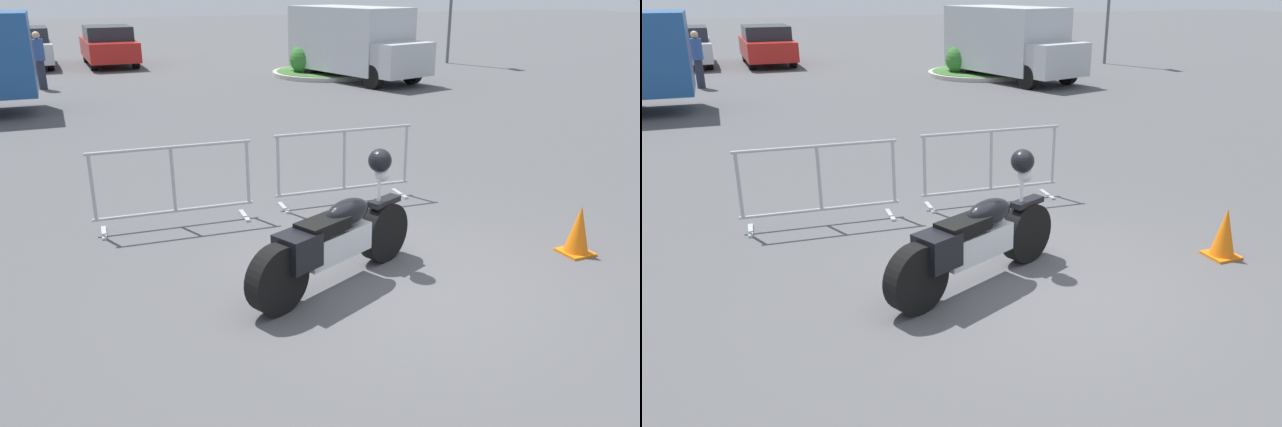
{
  "view_description": "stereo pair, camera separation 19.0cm",
  "coord_description": "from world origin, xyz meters",
  "views": [
    {
      "loc": [
        -3.04,
        -5.12,
        2.97
      ],
      "look_at": [
        -0.56,
        0.68,
        0.65
      ],
      "focal_mm": 35.0,
      "sensor_mm": 36.0,
      "label": 1
    },
    {
      "loc": [
        -2.86,
        -5.19,
        2.97
      ],
      "look_at": [
        -0.56,
        0.68,
        0.65
      ],
      "focal_mm": 35.0,
      "sensor_mm": 36.0,
      "label": 2
    }
  ],
  "objects": [
    {
      "name": "parked_car_red",
      "position": [
        -0.78,
        21.04,
        0.76
      ],
      "size": [
        1.88,
        4.44,
        1.5
      ],
      "rotation": [
        0.0,
        0.0,
        1.59
      ],
      "color": "#B21E19",
      "rests_on": "ground"
    },
    {
      "name": "pedestrian",
      "position": [
        -3.26,
        15.6,
        0.92
      ],
      "size": [
        0.41,
        0.41,
        1.69
      ],
      "rotation": [
        0.0,
        0.0,
        1.8
      ],
      "color": "#262838",
      "rests_on": "ground"
    },
    {
      "name": "ground_plane",
      "position": [
        0.0,
        0.0,
        0.0
      ],
      "size": [
        120.0,
        120.0,
        0.0
      ],
      "primitive_type": "plane",
      "color": "#4C4C4F"
    },
    {
      "name": "delivery_van",
      "position": [
        6.25,
        13.77,
        1.24
      ],
      "size": [
        3.18,
        5.34,
        2.31
      ],
      "rotation": [
        0.0,
        0.0,
        -1.31
      ],
      "color": "#B2B7BC",
      "rests_on": "ground"
    },
    {
      "name": "motorcycle",
      "position": [
        -0.56,
        0.28,
        0.5
      ],
      "size": [
        2.21,
        1.14,
        1.32
      ],
      "rotation": [
        0.0,
        0.0,
        0.42
      ],
      "color": "black",
      "rests_on": "ground"
    },
    {
      "name": "parked_car_silver",
      "position": [
        -3.74,
        21.65,
        0.75
      ],
      "size": [
        1.87,
        4.41,
        1.49
      ],
      "rotation": [
        0.0,
        0.0,
        1.59
      ],
      "color": "#B7BABF",
      "rests_on": "ground"
    },
    {
      "name": "crowd_barrier_far",
      "position": [
        0.66,
        2.64,
        0.55
      ],
      "size": [
        2.06,
        0.53,
        1.07
      ],
      "rotation": [
        0.0,
        0.0,
        -0.05
      ],
      "color": "#9EA0A5",
      "rests_on": "ground"
    },
    {
      "name": "crowd_barrier_near",
      "position": [
        -1.77,
        2.64,
        0.55
      ],
      "size": [
        2.06,
        0.53,
        1.07
      ],
      "rotation": [
        0.0,
        0.0,
        -0.05
      ],
      "color": "#9EA0A5",
      "rests_on": "ground"
    },
    {
      "name": "planter_island",
      "position": [
        5.75,
        15.1,
        0.39
      ],
      "size": [
        3.65,
        3.65,
        1.12
      ],
      "color": "#ADA89E",
      "rests_on": "ground"
    },
    {
      "name": "traffic_cone",
      "position": [
        2.37,
        -0.12,
        0.29
      ],
      "size": [
        0.34,
        0.34,
        0.59
      ],
      "color": "orange",
      "rests_on": "ground"
    }
  ]
}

